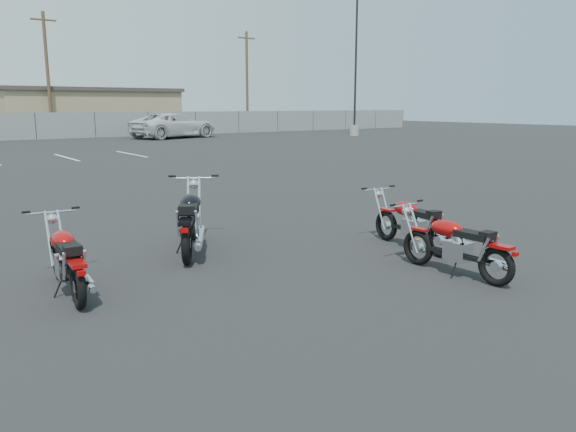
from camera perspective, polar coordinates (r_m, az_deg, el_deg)
ground at (r=8.08m, az=1.35°, el=-5.36°), size 120.00×120.00×0.00m
motorcycle_front_red at (r=7.45m, az=-21.51°, el=-4.21°), size 0.74×1.90×0.93m
motorcycle_second_black at (r=9.02m, az=-9.85°, el=-0.48°), size 1.53×2.14×1.10m
motorcycle_third_red at (r=8.03m, az=16.71°, el=-2.91°), size 0.72×1.85×0.90m
motorcycle_rear_red at (r=9.33m, az=12.54°, el=-0.74°), size 0.72×1.87×0.91m
training_cone_near at (r=10.14m, az=13.14°, el=-1.41°), size 0.24×0.24×0.28m
light_pole_east at (r=43.59m, az=6.82°, el=11.93°), size 0.80×0.70×10.98m
tan_building_east at (r=52.27m, az=-19.93°, el=10.07°), size 14.40×9.40×3.70m
utility_pole_c at (r=46.47m, az=-23.24°, el=13.27°), size 1.80×0.24×9.00m
utility_pole_d at (r=54.41m, az=-4.18°, el=13.69°), size 1.80×0.24×9.00m
white_van at (r=41.07m, az=-11.52°, el=9.70°), size 4.55×7.75×2.76m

